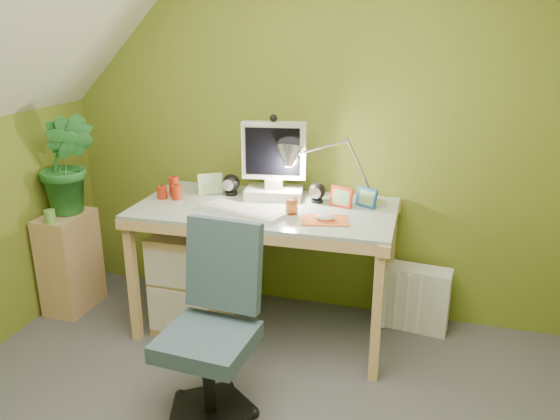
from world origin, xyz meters
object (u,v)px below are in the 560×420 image
(desk, at_px, (266,269))
(radiator, at_px, (416,298))
(potted_plant, at_px, (68,164))
(task_chair, at_px, (207,341))
(desk_lamp, at_px, (350,156))
(monitor, at_px, (274,152))
(side_ledge, at_px, (70,262))

(desk, height_order, radiator, desk)
(potted_plant, height_order, task_chair, potted_plant)
(task_chair, bearing_deg, radiator, 55.27)
(radiator, bearing_deg, task_chair, -122.15)
(desk_lamp, bearing_deg, monitor, -178.93)
(monitor, bearing_deg, radiator, -4.02)
(desk, bearing_deg, monitor, 88.68)
(monitor, bearing_deg, potted_plant, -179.63)
(monitor, height_order, desk_lamp, desk_lamp)
(desk, xyz_separation_m, task_chair, (-0.01, -0.85, 0.02))
(side_ledge, relative_size, radiator, 1.64)
(monitor, relative_size, desk_lamp, 0.98)
(desk, relative_size, potted_plant, 2.32)
(desk, bearing_deg, desk_lamp, 20.48)
(side_ledge, height_order, radiator, side_ledge)
(side_ledge, height_order, task_chair, task_chair)
(desk_lamp, relative_size, potted_plant, 0.89)
(desk_lamp, height_order, radiator, desk_lamp)
(side_ledge, xyz_separation_m, task_chair, (1.30, -0.75, 0.09))
(desk, height_order, monitor, monitor)
(desk_lamp, bearing_deg, potted_plant, -171.26)
(desk_lamp, bearing_deg, side_ledge, -169.82)
(desk, distance_m, desk_lamp, 0.84)
(desk_lamp, bearing_deg, task_chair, -112.99)
(side_ledge, distance_m, task_chair, 1.50)
(monitor, distance_m, desk_lamp, 0.45)
(task_chair, bearing_deg, desk_lamp, 69.63)
(desk, height_order, side_ledge, desk)
(side_ledge, relative_size, potted_plant, 1.02)
(task_chair, bearing_deg, monitor, 93.14)
(desk, relative_size, desk_lamp, 2.60)
(potted_plant, bearing_deg, desk_lamp, 7.67)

